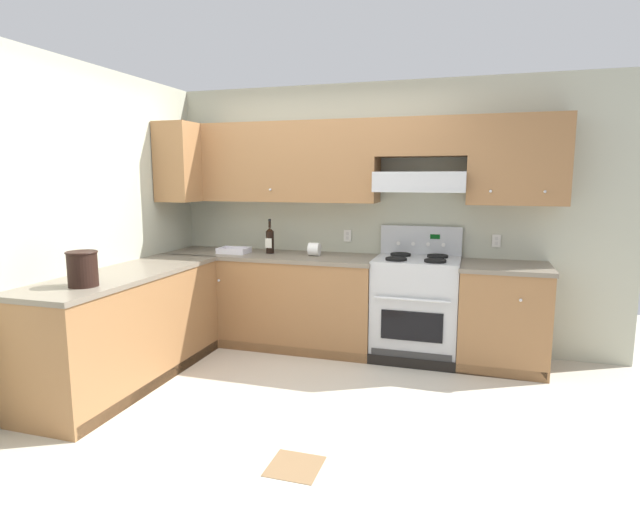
{
  "coord_description": "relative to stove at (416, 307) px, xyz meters",
  "views": [
    {
      "loc": [
        1.41,
        -3.36,
        1.66
      ],
      "look_at": [
        0.17,
        0.7,
        1.0
      ],
      "focal_mm": 28.61,
      "sensor_mm": 36.0,
      "label": 1
    }
  ],
  "objects": [
    {
      "name": "wall_back",
      "position": [
        -0.53,
        0.27,
        1.0
      ],
      "size": [
        4.68,
        0.57,
        2.55
      ],
      "color": "#B7BAA3",
      "rests_on": "ground_plane"
    },
    {
      "name": "wall_left",
      "position": [
        -2.52,
        -1.02,
        0.86
      ],
      "size": [
        0.47,
        4.0,
        2.55
      ],
      "color": "#B7BAA3",
      "rests_on": "ground_plane"
    },
    {
      "name": "ground_plane",
      "position": [
        -0.93,
        -1.25,
        -0.48
      ],
      "size": [
        7.04,
        7.04,
        0.0
      ],
      "primitive_type": "plane",
      "color": "beige"
    },
    {
      "name": "floor_accent_tile",
      "position": [
        -0.45,
        -2.04,
        -0.48
      ],
      "size": [
        0.3,
        0.3,
        0.01
      ],
      "primitive_type": "cube",
      "color": "olive",
      "rests_on": "ground_plane"
    },
    {
      "name": "wine_bottle",
      "position": [
        -1.45,
        0.04,
        0.57
      ],
      "size": [
        0.08,
        0.08,
        0.34
      ],
      "color": "black",
      "rests_on": "counter_back_run"
    },
    {
      "name": "bowl",
      "position": [
        -1.8,
        -0.06,
        0.45
      ],
      "size": [
        0.29,
        0.21,
        0.06
      ],
      "color": "silver",
      "rests_on": "counter_back_run"
    },
    {
      "name": "bucket",
      "position": [
        -2.09,
        -1.79,
        0.56
      ],
      "size": [
        0.21,
        0.21,
        0.25
      ],
      "color": "black",
      "rests_on": "counter_left_run"
    },
    {
      "name": "counter_back_run",
      "position": [
        -0.85,
        -0.01,
        -0.03
      ],
      "size": [
        3.6,
        0.65,
        0.91
      ],
      "color": "olive",
      "rests_on": "ground_plane"
    },
    {
      "name": "paper_towel_roll",
      "position": [
        -0.98,
        0.0,
        0.49
      ],
      "size": [
        0.11,
        0.13,
        0.13
      ],
      "color": "white",
      "rests_on": "counter_back_run"
    },
    {
      "name": "stove",
      "position": [
        0.0,
        0.0,
        0.0
      ],
      "size": [
        0.76,
        0.62,
        1.2
      ],
      "color": "#B7BABC",
      "rests_on": "ground_plane"
    },
    {
      "name": "counter_left_run",
      "position": [
        -2.17,
        -1.26,
        -0.03
      ],
      "size": [
        0.63,
        1.91,
        0.91
      ],
      "color": "olive",
      "rests_on": "ground_plane"
    }
  ]
}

